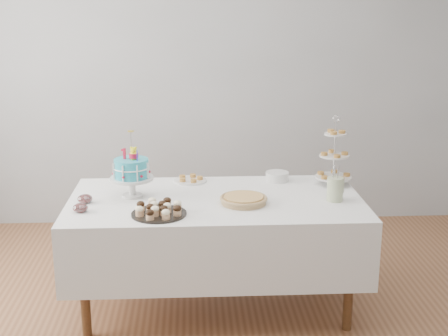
{
  "coord_description": "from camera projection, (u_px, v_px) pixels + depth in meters",
  "views": [
    {
      "loc": [
        -0.15,
        -3.59,
        2.05
      ],
      "look_at": [
        0.06,
        0.3,
        0.98
      ],
      "focal_mm": 50.0,
      "sensor_mm": 36.0,
      "label": 1
    }
  ],
  "objects": [
    {
      "name": "floor",
      "position": [
        218.0,
        327.0,
        4.0
      ],
      "size": [
        5.0,
        5.0,
        0.0
      ],
      "primitive_type": "plane",
      "color": "brown",
      "rests_on": "ground"
    },
    {
      "name": "cupcake_tray",
      "position": [
        159.0,
        209.0,
        3.77
      ],
      "size": [
        0.34,
        0.34,
        0.08
      ],
      "color": "black",
      "rests_on": "table"
    },
    {
      "name": "jam_bowl_a",
      "position": [
        80.0,
        208.0,
        3.82
      ],
      "size": [
        0.09,
        0.09,
        0.06
      ],
      "color": "silver",
      "rests_on": "table"
    },
    {
      "name": "utensil_pitcher",
      "position": [
        335.0,
        188.0,
        4.02
      ],
      "size": [
        0.11,
        0.11,
        0.24
      ],
      "rotation": [
        0.0,
        0.0,
        0.13
      ],
      "color": "beige",
      "rests_on": "table"
    },
    {
      "name": "walls",
      "position": [
        217.0,
        120.0,
        3.65
      ],
      "size": [
        5.04,
        4.04,
        2.7
      ],
      "color": "gray",
      "rests_on": "floor"
    },
    {
      "name": "pie",
      "position": [
        244.0,
        199.0,
        3.98
      ],
      "size": [
        0.31,
        0.31,
        0.05
      ],
      "color": "tan",
      "rests_on": "table"
    },
    {
      "name": "tiered_stand",
      "position": [
        334.0,
        156.0,
        4.34
      ],
      "size": [
        0.25,
        0.25,
        0.49
      ],
      "color": "silver",
      "rests_on": "table"
    },
    {
      "name": "pastry_plate",
      "position": [
        190.0,
        179.0,
        4.46
      ],
      "size": [
        0.24,
        0.24,
        0.04
      ],
      "color": "silver",
      "rests_on": "table"
    },
    {
      "name": "table",
      "position": [
        216.0,
        231.0,
        4.15
      ],
      "size": [
        1.92,
        1.02,
        0.77
      ],
      "color": "silver",
      "rests_on": "floor"
    },
    {
      "name": "plate_stack",
      "position": [
        277.0,
        176.0,
        4.47
      ],
      "size": [
        0.17,
        0.17,
        0.06
      ],
      "color": "silver",
      "rests_on": "table"
    },
    {
      "name": "birthday_cake",
      "position": [
        132.0,
        179.0,
        4.09
      ],
      "size": [
        0.29,
        0.29,
        0.44
      ],
      "rotation": [
        0.0,
        0.0,
        -0.38
      ],
      "color": "silver",
      "rests_on": "table"
    },
    {
      "name": "jam_bowl_b",
      "position": [
        85.0,
        199.0,
        3.99
      ],
      "size": [
        0.1,
        0.1,
        0.06
      ],
      "color": "silver",
      "rests_on": "table"
    }
  ]
}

